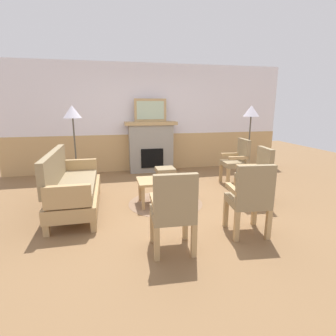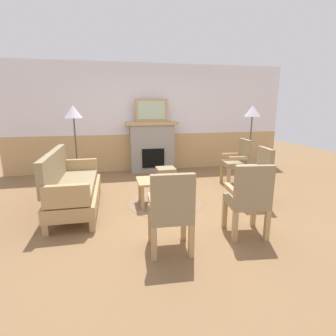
# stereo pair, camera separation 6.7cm
# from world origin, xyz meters

# --- Properties ---
(ground_plane) EXTENTS (14.00, 14.00, 0.00)m
(ground_plane) POSITION_xyz_m (0.00, 0.00, 0.00)
(ground_plane) COLOR olive
(wall_back) EXTENTS (7.20, 0.14, 2.70)m
(wall_back) POSITION_xyz_m (0.00, 2.60, 1.31)
(wall_back) COLOR white
(wall_back) RESTS_ON ground_plane
(fireplace) EXTENTS (1.30, 0.44, 1.28)m
(fireplace) POSITION_xyz_m (0.00, 2.35, 0.65)
(fireplace) COLOR gray
(fireplace) RESTS_ON ground_plane
(framed_picture) EXTENTS (0.80, 0.04, 0.56)m
(framed_picture) POSITION_xyz_m (0.00, 2.35, 1.56)
(framed_picture) COLOR tan
(framed_picture) RESTS_ON fireplace
(couch) EXTENTS (0.70, 1.80, 0.98)m
(couch) POSITION_xyz_m (-1.65, 0.01, 0.40)
(couch) COLOR tan
(couch) RESTS_ON ground_plane
(coffee_table) EXTENTS (0.96, 0.56, 0.44)m
(coffee_table) POSITION_xyz_m (-0.12, 0.01, 0.39)
(coffee_table) COLOR tan
(coffee_table) RESTS_ON ground_plane
(round_rug) EXTENTS (1.29, 1.29, 0.01)m
(round_rug) POSITION_xyz_m (-0.12, 0.01, 0.00)
(round_rug) COLOR #896B51
(round_rug) RESTS_ON ground_plane
(book_on_table) EXTENTS (0.22, 0.17, 0.03)m
(book_on_table) POSITION_xyz_m (-0.22, 0.05, 0.46)
(book_on_table) COLOR black
(book_on_table) RESTS_ON coffee_table
(footstool) EXTENTS (0.40, 0.40, 0.36)m
(footstool) POSITION_xyz_m (0.12, 1.16, 0.28)
(footstool) COLOR tan
(footstool) RESTS_ON ground_plane
(armchair_near_fireplace) EXTENTS (0.53, 0.53, 0.98)m
(armchair_near_fireplace) POSITION_xyz_m (1.43, -0.31, 0.54)
(armchair_near_fireplace) COLOR tan
(armchair_near_fireplace) RESTS_ON ground_plane
(armchair_by_window_left) EXTENTS (0.51, 0.51, 0.98)m
(armchair_by_window_left) POSITION_xyz_m (1.64, 0.83, 0.54)
(armchair_by_window_left) COLOR tan
(armchair_by_window_left) RESTS_ON ground_plane
(armchair_front_left) EXTENTS (0.50, 0.50, 0.98)m
(armchair_front_left) POSITION_xyz_m (-0.37, -1.56, 0.54)
(armchair_front_left) COLOR tan
(armchair_front_left) RESTS_ON ground_plane
(armchair_front_center) EXTENTS (0.53, 0.53, 0.98)m
(armchair_front_center) POSITION_xyz_m (0.70, -1.37, 0.54)
(armchair_front_center) COLOR tan
(armchair_front_center) RESTS_ON ground_plane
(floor_lamp_by_couch) EXTENTS (0.36, 0.36, 1.68)m
(floor_lamp_by_couch) POSITION_xyz_m (-1.73, 1.39, 1.45)
(floor_lamp_by_couch) COLOR #332D28
(floor_lamp_by_couch) RESTS_ON ground_plane
(floor_lamp_by_chairs) EXTENTS (0.36, 0.36, 1.68)m
(floor_lamp_by_chairs) POSITION_xyz_m (2.15, 1.28, 1.45)
(floor_lamp_by_chairs) COLOR #332D28
(floor_lamp_by_chairs) RESTS_ON ground_plane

